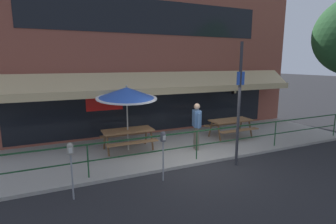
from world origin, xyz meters
TOP-DOWN VIEW (x-y plane):
  - ground_plane at (0.00, 0.00)m, footprint 120.00×120.00m
  - patio_deck at (0.00, 2.00)m, footprint 15.00×4.00m
  - restaurant_building at (0.00, 4.22)m, footprint 15.00×1.60m
  - patio_railing at (0.00, 0.30)m, footprint 13.84×0.04m
  - picnic_table_left at (-1.81, 2.12)m, footprint 1.80×1.42m
  - picnic_table_centre at (2.64, 1.97)m, footprint 1.80×1.42m
  - patio_umbrella_left at (-1.81, 2.14)m, footprint 2.14×2.14m
  - pedestrian_walking at (0.50, 1.19)m, footprint 0.33×0.60m
  - parking_meter_near at (-3.93, -0.60)m, footprint 0.15×0.16m
  - parking_meter_far at (-1.56, -0.55)m, footprint 0.15×0.16m
  - street_sign_pole at (1.03, -0.45)m, footprint 0.28×0.09m

SIDE VIEW (x-z plane):
  - ground_plane at x=0.00m, z-range 0.00..0.00m
  - patio_deck at x=0.00m, z-range 0.00..0.10m
  - picnic_table_left at x=-1.81m, z-range 0.33..1.08m
  - picnic_table_centre at x=2.64m, z-range 0.33..1.08m
  - patio_railing at x=0.00m, z-range 0.32..1.28m
  - pedestrian_walking at x=0.50m, z-range 0.20..1.91m
  - parking_meter_near at x=-3.93m, z-range 0.44..1.86m
  - parking_meter_far at x=-1.56m, z-range 0.44..1.86m
  - street_sign_pole at x=1.03m, z-range 0.06..3.92m
  - patio_umbrella_left at x=-1.81m, z-range 0.99..3.37m
  - restaurant_building at x=0.00m, z-range -0.03..7.31m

